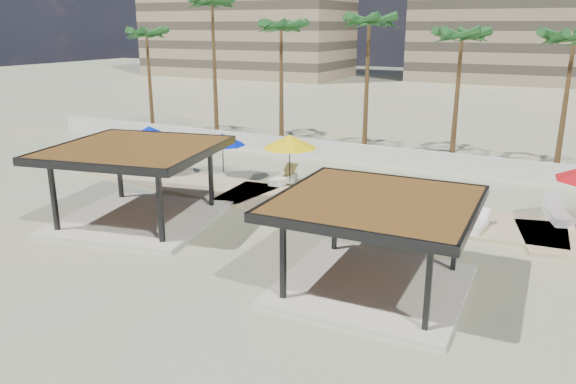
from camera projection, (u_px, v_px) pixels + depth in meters
name	position (u px, v px, depth m)	size (l,w,h in m)	color
ground	(269.00, 258.00, 21.13)	(200.00, 200.00, 0.00)	tan
promenade	(383.00, 208.00, 26.77)	(44.45, 7.97, 0.24)	#C6B284
boundary_wall	(394.00, 157.00, 34.60)	(56.00, 0.30, 1.20)	silver
pavilion_central	(375.00, 235.00, 18.23)	(6.35, 6.35, 3.13)	beige
pavilion_west	(137.00, 177.00, 24.60)	(7.94, 7.94, 3.43)	beige
umbrella_a	(149.00, 133.00, 32.09)	(3.07, 3.07, 2.72)	beige
umbrella_b	(290.00, 142.00, 29.94)	(3.19, 3.19, 2.64)	beige
umbrella_f	(222.00, 140.00, 31.71)	(3.53, 3.53, 2.37)	beige
lounger_a	(284.00, 178.00, 30.68)	(0.74, 2.22, 0.84)	white
lounger_b	(477.00, 224.00, 23.68)	(0.78, 1.90, 0.70)	white
lounger_c	(558.00, 215.00, 24.76)	(1.43, 2.48, 0.89)	white
palm_a	(147.00, 37.00, 43.77)	(3.00, 3.00, 8.67)	brown
palm_b	(212.00, 8.00, 40.90)	(3.00, 3.00, 10.88)	brown
palm_c	(281.00, 31.00, 38.21)	(3.00, 3.00, 9.18)	brown
palm_d	(369.00, 26.00, 36.17)	(3.00, 3.00, 9.54)	brown
palm_e	(462.00, 40.00, 33.34)	(3.00, 3.00, 8.71)	brown
palm_f	(574.00, 43.00, 30.91)	(3.00, 3.00, 8.60)	brown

